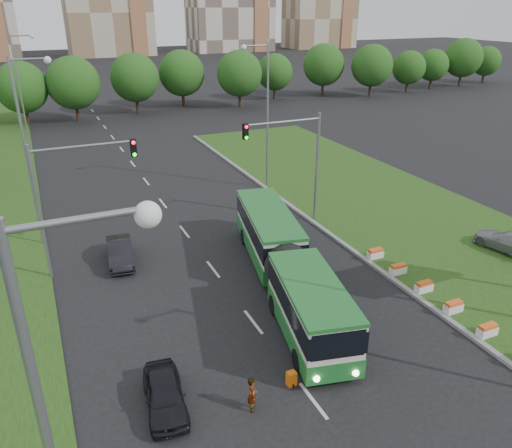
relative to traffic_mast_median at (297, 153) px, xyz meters
name	(u,v)px	position (x,y,z in m)	size (l,w,h in m)	color
ground	(305,308)	(-4.78, -10.00, -5.35)	(360.00, 360.00, 0.00)	black
grass_median	(403,215)	(8.22, -2.00, -5.27)	(14.00, 60.00, 0.15)	#1F4212
median_kerb	(324,230)	(1.27, -2.00, -5.26)	(0.30, 60.00, 0.18)	gray
lane_markings	(157,195)	(-7.78, 10.00, -5.35)	(0.20, 100.00, 0.01)	beige
flower_planters	(438,296)	(1.92, -12.50, -4.90)	(1.10, 11.50, 0.60)	white
traffic_mast_median	(297,153)	(0.00, 0.00, 0.00)	(5.76, 0.32, 8.00)	gray
traffic_mast_left	(67,188)	(-15.16, -1.00, 0.00)	(5.76, 0.32, 8.00)	gray
street_lamps	(188,157)	(-7.78, 0.00, 0.65)	(36.00, 60.00, 12.00)	gray
tree_line	(183,79)	(5.22, 45.00, -0.85)	(120.00, 8.00, 9.00)	#1E4B14
articulated_bus	(282,263)	(-5.03, -7.76, -3.69)	(2.57, 16.47, 2.71)	beige
car_left_near	(165,394)	(-13.33, -13.88, -4.70)	(1.52, 3.79, 1.29)	black
car_left_far	(120,252)	(-12.70, -0.79, -4.65)	(1.47, 4.23, 1.39)	black
car_median	(510,242)	(10.34, -9.77, -4.54)	(1.85, 4.55, 1.32)	gray
pedestrian	(252,394)	(-10.23, -15.42, -4.58)	(0.56, 0.37, 1.54)	gray
shopping_trolley	(291,379)	(-8.16, -14.82, -5.03)	(0.38, 0.40, 0.65)	orange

